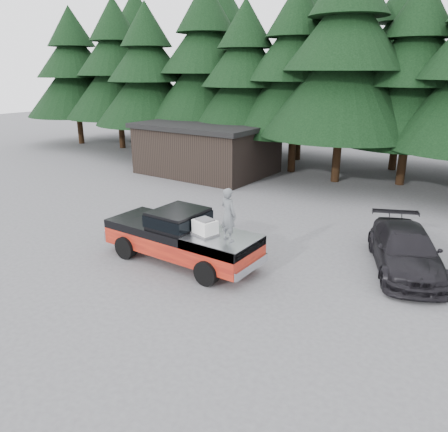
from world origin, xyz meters
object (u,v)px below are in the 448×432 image
Objects in this scene: air_compressor at (205,228)px; man_on_bed at (228,215)px; parked_car at (406,250)px; utility_building at (207,148)px; pickup_truck at (182,244)px.

air_compressor is 1.12m from man_on_bed.
utility_building is at bearing 126.75° from parked_car.
man_on_bed is 15.75m from utility_building.
air_compressor is 0.09× the size of utility_building.
pickup_truck is 8.35× the size of air_compressor.
man_on_bed is at bearing -3.46° from pickup_truck.
parked_car is at bearing -29.35° from utility_building.
air_compressor is 6.91m from parked_car.
air_compressor is at bearing -168.49° from parked_car.
pickup_truck is 14.42m from utility_building.
parked_car is at bearing 29.38° from pickup_truck.
pickup_truck is at bearing -56.88° from utility_building.
utility_building is at bearing -34.29° from man_on_bed.
parked_car is 0.60× the size of utility_building.
air_compressor is at bearing 18.06° from man_on_bed.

